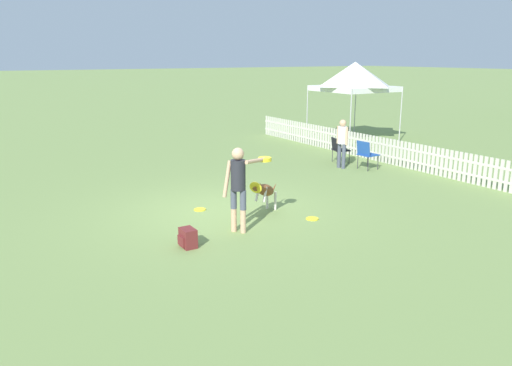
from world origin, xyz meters
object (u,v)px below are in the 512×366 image
Objects in this scene: frisbee_near_dog at (312,219)px; folding_chair_blue_left at (366,153)px; leaping_dog at (265,190)px; folding_chair_center at (338,148)px; spectator_standing at (342,139)px; frisbee_near_handler at (200,209)px; handler_person at (240,179)px; canopy_tent_main at (355,77)px; backpack_on_grass at (188,238)px.

frisbee_near_dog is 0.31× the size of folding_chair_blue_left.
folding_chair_center is (-3.22, 4.81, -0.04)m from leaping_dog.
leaping_dog is 5.12m from spectator_standing.
handler_person is at bearing 2.86° from frisbee_near_handler.
spectator_standing is at bearing 38.75° from folding_chair_blue_left.
frisbee_near_handler is at bearing 149.02° from handler_person.
folding_chair_blue_left is at bearing -100.97° from leaping_dog.
canopy_tent_main is at bearing -40.25° from folding_chair_blue_left.
canopy_tent_main is 5.53m from spectator_standing.
folding_chair_center is at bearing -47.51° from canopy_tent_main.
leaping_dog reaches higher than frisbee_near_handler.
handler_person is 2.05× the size of folding_chair_center.
folding_chair_blue_left reaches higher than frisbee_near_dog.
spectator_standing is (-2.60, 4.39, 0.35)m from leaping_dog.
handler_person reaches higher than leaping_dog.
spectator_standing is at bearing -45.54° from canopy_tent_main.
leaping_dog is 4.10× the size of frisbee_near_dog.
backpack_on_grass is 8.13m from folding_chair_center.
handler_person is at bearing 114.96° from spectator_standing.
leaping_dog is at bearing -52.35° from canopy_tent_main.
folding_chair_blue_left is at bearing -37.83° from canopy_tent_main.
backpack_on_grass is at bearing 111.66° from spectator_standing.
spectator_standing is at bearing -93.25° from leaping_dog.
folding_chair_blue_left is at bearing -145.20° from spectator_standing.
leaping_dog is 1.35× the size of folding_chair_center.
frisbee_near_dog is at bearing 151.98° from folding_chair_center.
spectator_standing reaches higher than folding_chair_blue_left.
handler_person is 1.93m from frisbee_near_dog.
frisbee_near_handler is 0.31× the size of folding_chair_blue_left.
folding_chair_center is at bearing 0.56° from folding_chair_blue_left.
canopy_tent_main is (-6.30, 8.17, 1.98)m from leaping_dog.
canopy_tent_main reaches higher than frisbee_near_dog.
frisbee_near_dog is (0.15, 1.63, -1.02)m from handler_person.
frisbee_near_handler is 0.09× the size of canopy_tent_main.
folding_chair_blue_left is at bearing -159.27° from folding_chair_center.
frisbee_near_handler is 2.49m from frisbee_near_dog.
backpack_on_grass is 12.83m from canopy_tent_main.
folding_chair_center reaches higher than frisbee_near_handler.
frisbee_near_dog is at bearing 91.64° from backpack_on_grass.
canopy_tent_main reaches higher than spectator_standing.
folding_chair_blue_left is 0.81m from spectator_standing.
leaping_dog is 10.50m from canopy_tent_main.
frisbee_near_handler is (-0.98, -1.07, -0.51)m from leaping_dog.
folding_chair_center is at bearing 110.93° from frisbee_near_handler.
backpack_on_grass is 0.23× the size of spectator_standing.
backpack_on_grass is at bearing -30.75° from frisbee_near_handler.
frisbee_near_handler is at bearing 13.80° from leaping_dog.
folding_chair_blue_left reaches higher than backpack_on_grass.
frisbee_near_dog is 0.33× the size of folding_chair_center.
frisbee_near_handler is at bearing -60.04° from canopy_tent_main.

